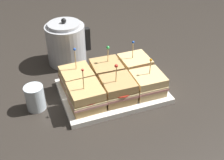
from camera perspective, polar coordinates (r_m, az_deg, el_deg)
name	(u,v)px	position (r m, az deg, el deg)	size (l,w,h in m)	color
ground_plane	(112,93)	(1.02, 0.00, -2.63)	(6.00, 6.00, 0.00)	#2D2823
serving_platter	(112,91)	(1.02, 0.00, -2.22)	(0.36, 0.26, 0.02)	white
sandwich_front_left	(86,97)	(0.92, -5.30, -3.46)	(0.11, 0.11, 0.15)	tan
sandwich_front_center	(117,90)	(0.94, 1.13, -1.95)	(0.11, 0.11, 0.14)	tan
sandwich_front_right	(148,83)	(0.98, 7.27, -0.65)	(0.11, 0.11, 0.13)	#DBB77A
sandwich_back_left	(77,79)	(1.01, -7.17, 0.29)	(0.11, 0.11, 0.15)	tan
sandwich_back_center	(106,72)	(1.03, -1.16, 1.61)	(0.11, 0.11, 0.14)	tan
sandwich_back_right	(135,66)	(1.07, 4.65, 2.78)	(0.11, 0.11, 0.14)	#DBB77A
kettle_steel	(66,43)	(1.18, -9.27, 7.37)	(0.18, 0.16, 0.19)	#B7BABF
drinking_glass	(35,98)	(0.96, -15.36, -3.49)	(0.06, 0.06, 0.09)	silver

